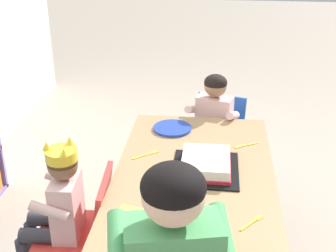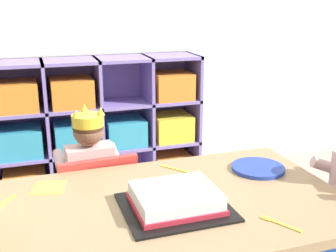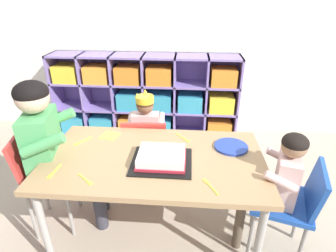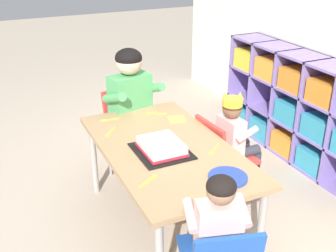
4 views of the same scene
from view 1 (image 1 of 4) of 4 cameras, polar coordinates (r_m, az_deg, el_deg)
The scene contains 12 objects.
activity_table at distance 2.15m, azimuth 3.18°, elevation -7.20°, with size 1.30×0.73×0.60m.
classroom_chair_blue at distance 2.22m, azimuth -10.25°, elevation -12.17°, with size 0.38×0.36×0.63m.
child_with_crown at distance 2.17m, azimuth -13.42°, elevation -9.21°, with size 0.31×0.31×0.81m.
classroom_chair_guest_side at distance 2.92m, azimuth 5.84°, elevation -1.38°, with size 0.42×0.41×0.64m.
guest_at_table_side at distance 2.78m, azimuth 5.35°, elevation 0.17°, with size 0.33×0.33×0.83m.
birthday_cake_on_tray at distance 2.15m, azimuth 4.64°, elevation -4.75°, with size 0.34×0.30×0.07m.
paper_plate_stack at distance 2.54m, azimuth 0.53°, elevation -0.28°, with size 0.21×0.21×0.01m, color #233DA3.
paper_napkin_square at distance 1.87m, azimuth -4.80°, elevation -10.81°, with size 0.11×0.11×0.00m, color #F4DB4C.
fork_by_napkin at distance 2.40m, azimuth 9.36°, elevation -2.39°, with size 0.08×0.13×0.00m.
fork_near_cake_tray at distance 1.86m, azimuth 10.36°, elevation -11.51°, with size 0.11×0.10×0.00m.
fork_at_table_front_edge at distance 1.73m, azimuth -2.60°, elevation -14.10°, with size 0.09×0.13×0.00m.
fork_scattered_mid_table at distance 2.29m, azimuth -2.62°, elevation -3.52°, with size 0.10×0.12×0.00m.
Camera 1 is at (-1.82, -0.08, 1.69)m, focal length 49.63 mm.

